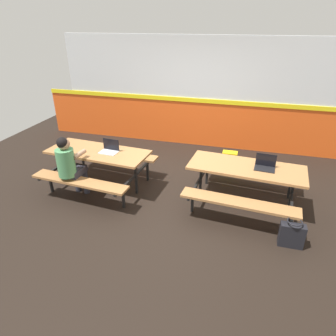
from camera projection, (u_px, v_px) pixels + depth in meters
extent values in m
cube|color=black|center=(170.00, 192.00, 5.59)|extent=(10.00, 10.00, 0.02)
cube|color=#E55119|center=(195.00, 123.00, 7.48)|extent=(8.00, 0.12, 1.10)
cube|color=yellow|center=(196.00, 100.00, 7.15)|extent=(8.00, 0.03, 0.10)
cube|color=silver|center=(198.00, 67.00, 6.87)|extent=(6.72, 0.12, 1.40)
cube|color=#9E6B3D|center=(98.00, 152.00, 5.45)|extent=(1.93, 0.91, 0.04)
cube|color=#9E6B3D|center=(79.00, 182.00, 5.05)|extent=(1.80, 0.43, 0.04)
cube|color=#9E6B3D|center=(116.00, 153.00, 6.11)|extent=(1.80, 0.43, 0.04)
cube|color=black|center=(67.00, 164.00, 5.85)|extent=(0.04, 0.04, 0.70)
cube|color=black|center=(67.00, 162.00, 5.84)|extent=(0.17, 1.55, 0.04)
cube|color=black|center=(51.00, 182.00, 5.49)|extent=(0.04, 0.04, 0.41)
cube|color=black|center=(83.00, 160.00, 6.35)|extent=(0.04, 0.04, 0.41)
cube|color=black|center=(136.00, 176.00, 5.38)|extent=(0.04, 0.04, 0.70)
cube|color=black|center=(136.00, 174.00, 5.37)|extent=(0.17, 1.55, 0.04)
cube|color=black|center=(123.00, 197.00, 5.02)|extent=(0.04, 0.04, 0.41)
cube|color=black|center=(148.00, 171.00, 5.87)|extent=(0.04, 0.04, 0.41)
cube|color=#9E6B3D|center=(246.00, 168.00, 4.88)|extent=(1.93, 0.91, 0.04)
cube|color=#9E6B3D|center=(239.00, 202.00, 4.48)|extent=(1.80, 0.43, 0.04)
cube|color=#9E6B3D|center=(249.00, 167.00, 5.54)|extent=(1.80, 0.43, 0.04)
cube|color=black|center=(201.00, 179.00, 5.28)|extent=(0.04, 0.04, 0.70)
cube|color=black|center=(201.00, 178.00, 5.26)|extent=(0.17, 1.55, 0.04)
cube|color=black|center=(192.00, 201.00, 4.92)|extent=(0.04, 0.04, 0.41)
cube|color=black|center=(207.00, 174.00, 5.77)|extent=(0.04, 0.04, 0.41)
cube|color=black|center=(291.00, 195.00, 4.81)|extent=(0.04, 0.04, 0.70)
cube|color=black|center=(292.00, 193.00, 4.79)|extent=(0.17, 1.55, 0.04)
cube|color=black|center=(289.00, 220.00, 4.45)|extent=(0.04, 0.04, 0.41)
cube|color=black|center=(290.00, 188.00, 5.30)|extent=(0.04, 0.04, 0.41)
cylinder|color=#2D2D38|center=(77.00, 180.00, 5.51)|extent=(0.11, 0.11, 0.45)
cylinder|color=#2D2D38|center=(86.00, 182.00, 5.45)|extent=(0.11, 0.11, 0.45)
cube|color=#2D2D38|center=(74.00, 171.00, 5.23)|extent=(0.33, 0.40, 0.12)
cylinder|color=#4C8C59|center=(66.00, 163.00, 4.97)|extent=(0.30, 0.30, 0.48)
cylinder|color=#A57A5B|center=(66.00, 152.00, 5.14)|extent=(0.11, 0.31, 0.08)
cylinder|color=#A57A5B|center=(79.00, 154.00, 5.06)|extent=(0.11, 0.31, 0.08)
sphere|color=#A57A5B|center=(64.00, 144.00, 4.84)|extent=(0.20, 0.20, 0.20)
sphere|color=black|center=(62.00, 143.00, 4.80)|extent=(0.18, 0.18, 0.18)
cube|color=silver|center=(109.00, 152.00, 5.37)|extent=(0.34, 0.25, 0.01)
cube|color=black|center=(111.00, 144.00, 5.41)|extent=(0.32, 0.04, 0.21)
cube|color=black|center=(264.00, 169.00, 4.78)|extent=(0.34, 0.25, 0.01)
cube|color=black|center=(266.00, 160.00, 4.82)|extent=(0.32, 0.04, 0.21)
cube|color=yellow|center=(229.00, 162.00, 6.24)|extent=(0.30, 0.18, 0.44)
cube|color=yellow|center=(229.00, 162.00, 6.37)|extent=(0.21, 0.04, 0.19)
cube|color=black|center=(292.00, 235.00, 4.18)|extent=(0.34, 0.14, 0.36)
torus|color=black|center=(295.00, 221.00, 4.07)|extent=(0.21, 0.21, 0.02)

